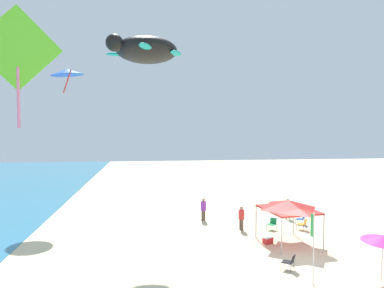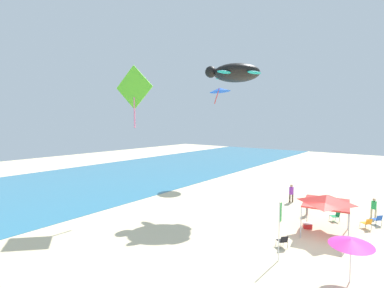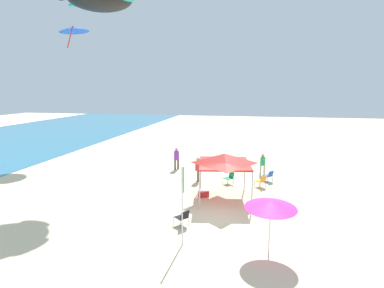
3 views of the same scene
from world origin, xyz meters
name	(u,v)px [view 3 (image 3 of 3)]	position (x,y,z in m)	size (l,w,h in m)	color
ground	(217,215)	(0.00, 0.00, -0.05)	(120.00, 120.00, 0.10)	beige
canopy_tent	(224,159)	(2.43, -0.11, 2.45)	(3.84, 3.40, 2.79)	#B7B7BC
beach_umbrella	(271,204)	(-3.47, -2.52, 2.06)	(2.07, 2.05, 2.29)	silver
folding_chair_left_of_tent	(230,177)	(5.58, -0.20, 0.47)	(0.80, 0.81, 0.82)	black
folding_chair_facing_ocean	(269,175)	(6.64, -2.89, 0.47)	(0.80, 0.81, 0.82)	black
folding_chair_near_cooler	(261,180)	(5.22, -2.36, 0.47)	(0.80, 0.81, 0.82)	black
folding_chair_right_of_tent	(183,217)	(-1.69, 1.45, 0.47)	(0.80, 0.81, 0.82)	black
cooler_box	(203,193)	(2.61, 1.15, 0.20)	(0.66, 0.74, 0.40)	red
banner_flag	(182,198)	(-3.45, 1.04, 2.07)	(0.36, 0.06, 3.44)	silver
person_far_stroller	(177,157)	(8.66, 4.37, 1.05)	(0.43, 0.43, 1.80)	brown
person_kite_handler	(198,167)	(5.74, 2.06, 1.01)	(0.46, 0.41, 1.73)	brown
person_beachcomber	(263,163)	(8.40, -2.49, 0.96)	(0.39, 0.44, 1.64)	#C6B28C
kite_delta_blue	(74,29)	(13.20, 15.63, 12.20)	(3.35, 3.38, 2.32)	blue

